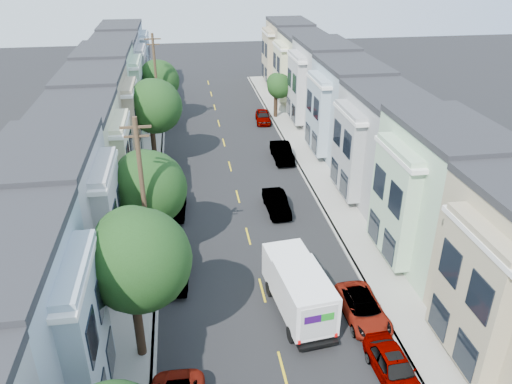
{
  "coord_description": "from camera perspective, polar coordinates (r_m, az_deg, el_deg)",
  "views": [
    {
      "loc": [
        -3.84,
        -22.9,
        18.1
      ],
      "look_at": [
        0.89,
        8.29,
        2.2
      ],
      "focal_mm": 35.0,
      "sensor_mm": 36.0,
      "label": 1
    }
  ],
  "objects": [
    {
      "name": "townhouse_row_right",
      "position": [
        44.6,
        11.83,
        2.2
      ],
      "size": [
        5.0,
        70.0,
        8.5
      ],
      "primitive_type": "cube",
      "color": "#989A9B",
      "rests_on": "ground"
    },
    {
      "name": "parked_right_a",
      "position": [
        24.94,
        15.48,
        -18.75
      ],
      "size": [
        1.85,
        4.38,
        1.4
      ],
      "primitive_type": "imported",
      "rotation": [
        0.0,
        0.0,
        0.05
      ],
      "color": "#333333",
      "rests_on": "ground"
    },
    {
      "name": "lead_sedan",
      "position": [
        37.1,
        2.36,
        -1.28
      ],
      "size": [
        1.58,
        4.15,
        1.37
      ],
      "primitive_type": "imported",
      "rotation": [
        0.0,
        0.0,
        0.03
      ],
      "color": "black",
      "rests_on": "ground"
    },
    {
      "name": "parked_right_c",
      "position": [
        45.99,
        2.98,
        4.54
      ],
      "size": [
        1.62,
        4.51,
        1.5
      ],
      "primitive_type": "imported",
      "rotation": [
        0.0,
        0.0,
        -0.01
      ],
      "color": "black",
      "rests_on": "ground"
    },
    {
      "name": "parked_right_d",
      "position": [
        55.99,
        0.79,
        8.6
      ],
      "size": [
        1.93,
        4.23,
        1.33
      ],
      "primitive_type": "imported",
      "rotation": [
        0.0,
        0.0,
        -0.09
      ],
      "color": "black",
      "rests_on": "ground"
    },
    {
      "name": "curb_right",
      "position": [
        43.12,
        5.45,
        1.91
      ],
      "size": [
        0.3,
        70.0,
        0.15
      ],
      "primitive_type": "cube",
      "color": "gray",
      "rests_on": "ground"
    },
    {
      "name": "sidewalk_left",
      "position": [
        42.11,
        -12.56,
        0.72
      ],
      "size": [
        2.6,
        70.0,
        0.15
      ],
      "primitive_type": "cube",
      "color": "gray",
      "rests_on": "ground"
    },
    {
      "name": "tree_b",
      "position": [
        22.79,
        -13.47,
        -7.65
      ],
      "size": [
        4.7,
        4.7,
        7.88
      ],
      "color": "black",
      "rests_on": "ground"
    },
    {
      "name": "ground",
      "position": [
        29.44,
        0.72,
        -11.19
      ],
      "size": [
        160.0,
        160.0,
        0.0
      ],
      "primitive_type": "plane",
      "color": "black",
      "rests_on": "ground"
    },
    {
      "name": "parked_right_b",
      "position": [
        27.79,
        12.1,
        -12.97
      ],
      "size": [
        2.16,
        4.48,
        1.23
      ],
      "primitive_type": "imported",
      "rotation": [
        0.0,
        0.0,
        0.03
      ],
      "color": "#BDBDBF",
      "rests_on": "ground"
    },
    {
      "name": "tree_d",
      "position": [
        44.09,
        -11.62,
        9.54
      ],
      "size": [
        4.7,
        4.7,
        7.84
      ],
      "color": "black",
      "rests_on": "ground"
    },
    {
      "name": "tree_e",
      "position": [
        55.71,
        -11.17,
        12.33
      ],
      "size": [
        4.43,
        4.43,
        6.94
      ],
      "color": "black",
      "rests_on": "ground"
    },
    {
      "name": "tree_c",
      "position": [
        30.64,
        -12.36,
        0.34
      ],
      "size": [
        4.64,
        4.64,
        7.13
      ],
      "color": "black",
      "rests_on": "ground"
    },
    {
      "name": "centerline",
      "position": [
        42.18,
        -2.57,
        1.3
      ],
      "size": [
        0.12,
        70.0,
        0.01
      ],
      "primitive_type": "cube",
      "color": "gold",
      "rests_on": "ground"
    },
    {
      "name": "sidewalk_right",
      "position": [
        43.43,
        7.12,
        2.01
      ],
      "size": [
        2.6,
        70.0,
        0.15
      ],
      "primitive_type": "cube",
      "color": "gray",
      "rests_on": "ground"
    },
    {
      "name": "utility_pole_far",
      "position": [
        52.58,
        -11.29,
        11.98
      ],
      "size": [
        1.6,
        0.26,
        10.0
      ],
      "color": "#42301E",
      "rests_on": "ground"
    },
    {
      "name": "townhouse_row_left",
      "position": [
        42.63,
        -17.63,
        0.28
      ],
      "size": [
        5.0,
        70.0,
        8.5
      ],
      "primitive_type": "cube",
      "color": "#989A9B",
      "rests_on": "ground"
    },
    {
      "name": "road_slab",
      "position": [
        42.17,
        -2.57,
        1.31
      ],
      "size": [
        12.0,
        70.0,
        0.02
      ],
      "primitive_type": "cube",
      "color": "black",
      "rests_on": "ground"
    },
    {
      "name": "tree_far_r",
      "position": [
        56.89,
        2.59,
        11.95
      ],
      "size": [
        2.78,
        2.78,
        5.04
      ],
      "color": "black",
      "rests_on": "ground"
    },
    {
      "name": "parked_left_c",
      "position": [
        30.25,
        -9.16,
        -8.71
      ],
      "size": [
        1.86,
        4.44,
        1.44
      ],
      "primitive_type": "imported",
      "rotation": [
        0.0,
        0.0,
        -0.08
      ],
      "color": "#AFAFAF",
      "rests_on": "ground"
    },
    {
      "name": "curb_left",
      "position": [
        42.03,
        -10.8,
        0.84
      ],
      "size": [
        0.3,
        70.0,
        0.15
      ],
      "primitive_type": "cube",
      "color": "gray",
      "rests_on": "ground"
    },
    {
      "name": "fedex_truck",
      "position": [
        27.06,
        4.86,
        -10.9
      ],
      "size": [
        2.32,
        6.03,
        2.89
      ],
      "rotation": [
        0.0,
        0.0,
        0.11
      ],
      "color": "white",
      "rests_on": "ground"
    },
    {
      "name": "utility_pole_near",
      "position": [
        28.17,
        -12.65,
        -1.32
      ],
      "size": [
        1.6,
        0.26,
        10.0
      ],
      "color": "#42301E",
      "rests_on": "ground"
    },
    {
      "name": "parked_left_d",
      "position": [
        37.34,
        -9.26,
        -1.38
      ],
      "size": [
        1.78,
        4.37,
        1.43
      ],
      "primitive_type": "imported",
      "rotation": [
        0.0,
        0.0,
        -0.06
      ],
      "color": "#3E0F16",
      "rests_on": "ground"
    }
  ]
}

